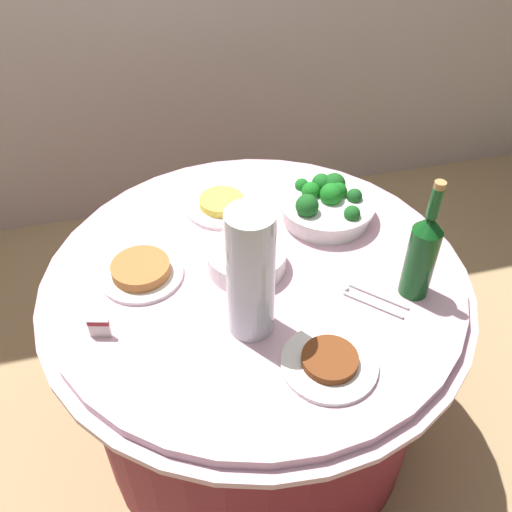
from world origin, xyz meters
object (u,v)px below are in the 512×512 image
Objects in this scene: plate_stack at (247,259)px; serving_tongs at (373,299)px; food_plate_fried_egg at (222,204)px; broccoli_bowl at (327,204)px; decorative_fruit_vase at (251,282)px; food_plate_peanuts at (141,271)px; label_placard_front at (99,327)px; food_plate_stir_fry at (329,362)px; wine_bottle at (422,253)px.

serving_tongs is at bearing -35.45° from plate_stack.
serving_tongs is 0.56m from food_plate_fried_egg.
decorative_fruit_vase is at bearing -131.49° from broccoli_bowl.
label_placard_front reaches higher than food_plate_peanuts.
serving_tongs is 0.24m from food_plate_stir_fry.
broccoli_bowl is 0.38m from wine_bottle.
food_plate_stir_fry is at bearing -46.38° from food_plate_peanuts.
wine_bottle reaches higher than plate_stack.
decorative_fruit_vase is 0.36m from food_plate_peanuts.
wine_bottle is at bearing 30.47° from food_plate_stir_fry.
decorative_fruit_vase is 1.55× the size of food_plate_stir_fry.
label_placard_front is (-0.38, -0.42, 0.02)m from food_plate_fried_egg.
food_plate_stir_fry is (0.14, -0.16, -0.14)m from decorative_fruit_vase.
plate_stack reaches higher than label_placard_front.
food_plate_peanuts reaches higher than serving_tongs.
food_plate_stir_fry is 4.00× the size of label_placard_front.
plate_stack is 0.28m from food_plate_peanuts.
wine_bottle is (0.39, -0.19, 0.10)m from plate_stack.
food_plate_peanuts is at bearing 172.56° from plate_stack.
wine_bottle reaches higher than food_plate_stir_fry.
food_plate_fried_egg is at bearing 100.14° from food_plate_stir_fry.
plate_stack is 3.82× the size of label_placard_front.
wine_bottle is 1.53× the size of food_plate_peanuts.
wine_bottle is at bearing -49.26° from food_plate_fried_egg.
serving_tongs is 0.66× the size of food_plate_peanuts.
serving_tongs is at bearing -89.99° from broccoli_bowl.
label_placard_front is at bearing -132.06° from food_plate_fried_egg.
broccoli_bowl reaches higher than label_placard_front.
broccoli_bowl is at bearing 29.25° from plate_stack.
wine_bottle is 2.30× the size of serving_tongs.
decorative_fruit_vase is (-0.43, -0.01, 0.02)m from wine_bottle.
broccoli_bowl is 1.27× the size of food_plate_fried_egg.
food_plate_peanuts is 0.55m from food_plate_stir_fry.
wine_bottle is 0.17m from serving_tongs.
food_plate_peanuts is (-0.24, 0.24, -0.13)m from decorative_fruit_vase.
food_plate_fried_egg is at bearing 157.84° from broccoli_bowl.
decorative_fruit_vase is (-0.04, -0.20, 0.12)m from plate_stack.
wine_bottle is 0.99× the size of decorative_fruit_vase.
wine_bottle reaches higher than broccoli_bowl.
food_plate_fried_egg is (-0.29, 0.12, -0.03)m from broccoli_bowl.
food_plate_fried_egg reaches higher than serving_tongs.
food_plate_peanuts is 1.00× the size of food_plate_fried_egg.
serving_tongs is (-0.11, -0.01, -0.12)m from wine_bottle.
plate_stack is 0.42m from label_placard_front.
food_plate_fried_egg is (0.27, 0.24, -0.00)m from food_plate_peanuts.
label_placard_front is at bearing -159.45° from plate_stack.
food_plate_stir_fry is at bearing -137.25° from serving_tongs.
decorative_fruit_vase is 0.25m from food_plate_stir_fry.
broccoli_bowl is at bearing 12.23° from food_plate_peanuts.
broccoli_bowl is at bearing -22.16° from food_plate_fried_egg.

